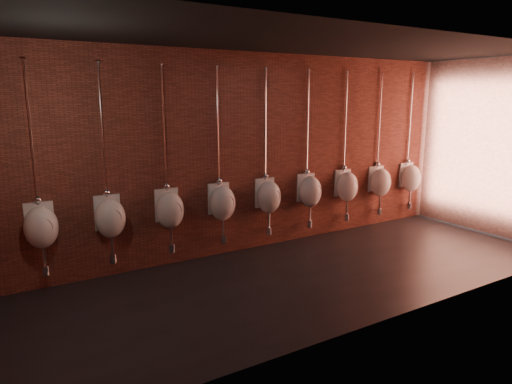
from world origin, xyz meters
TOP-DOWN VIEW (x-y plane):
  - ground at (0.00, 0.00)m, footprint 8.50×8.50m
  - room_shell at (0.00, 0.00)m, footprint 8.54×3.04m
  - urinal_0 at (-3.19, 1.35)m, footprint 0.44×0.38m
  - urinal_1 at (-2.32, 1.35)m, footprint 0.44×0.38m
  - urinal_2 at (-1.46, 1.35)m, footprint 0.44×0.38m
  - urinal_3 at (-0.60, 1.35)m, footprint 0.44×0.38m
  - urinal_4 at (0.26, 1.35)m, footprint 0.44×0.38m
  - urinal_5 at (1.12, 1.35)m, footprint 0.44×0.38m
  - urinal_6 at (1.99, 1.35)m, footprint 0.44×0.38m
  - urinal_7 at (2.85, 1.35)m, footprint 0.44×0.38m
  - urinal_8 at (3.71, 1.35)m, footprint 0.44×0.38m

SIDE VIEW (x-z plane):
  - ground at x=0.00m, z-range 0.00..0.00m
  - urinal_0 at x=-3.19m, z-range -0.47..2.26m
  - urinal_1 at x=-2.32m, z-range -0.47..2.26m
  - urinal_2 at x=-1.46m, z-range -0.47..2.26m
  - urinal_3 at x=-0.60m, z-range -0.47..2.26m
  - urinal_4 at x=0.26m, z-range -0.47..2.26m
  - urinal_5 at x=1.12m, z-range -0.47..2.26m
  - urinal_6 at x=1.99m, z-range -0.47..2.26m
  - urinal_7 at x=2.85m, z-range -0.47..2.26m
  - urinal_8 at x=3.71m, z-range -0.47..2.26m
  - room_shell at x=0.00m, z-range 0.40..3.62m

